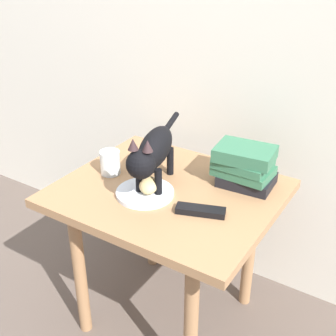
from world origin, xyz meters
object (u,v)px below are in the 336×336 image
plate (145,193)px  cat (153,151)px  bread_roll (149,185)px  tv_remote (201,211)px  side_table (168,211)px  candle_jar (110,164)px  book_stack (245,166)px

plate → cat: (-0.00, 0.05, 0.13)m
bread_roll → tv_remote: size_ratio=0.53×
side_table → candle_jar: (-0.23, -0.01, 0.12)m
side_table → plate: (-0.04, -0.07, 0.09)m
book_stack → candle_jar: size_ratio=2.39×
plate → candle_jar: (-0.19, 0.05, 0.03)m
plate → book_stack: size_ratio=0.93×
book_stack → cat: bearing=-143.8°
bread_roll → tv_remote: (0.19, -0.00, -0.03)m
candle_jar → tv_remote: size_ratio=0.57×
book_stack → bread_roll: bearing=-134.3°
bread_roll → tv_remote: 0.19m
bread_roll → candle_jar: 0.21m
bread_roll → side_table: bearing=65.3°
plate → tv_remote: bearing=0.3°
book_stack → candle_jar: (-0.43, -0.18, -0.03)m
candle_jar → plate: bearing=-16.3°
candle_jar → tv_remote: 0.39m
plate → cat: size_ratio=0.41×
side_table → bread_roll: size_ratio=8.83×
bread_roll → cat: (-0.02, 0.05, 0.09)m
cat → bread_roll: bearing=-71.5°
book_stack → tv_remote: book_stack is taller
cat → book_stack: 0.31m
book_stack → candle_jar: bearing=-157.1°
plate → book_stack: book_stack is taller
bread_roll → book_stack: bearing=45.7°
bread_roll → candle_jar: bearing=165.1°
side_table → book_stack: 0.30m
plate → book_stack: (0.24, 0.23, 0.06)m
side_table → bread_roll: bread_roll is taller
bread_roll → cat: size_ratio=0.17×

